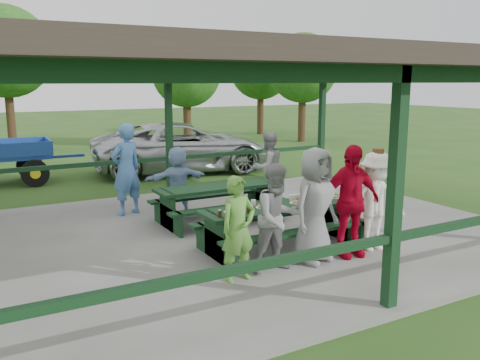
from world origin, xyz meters
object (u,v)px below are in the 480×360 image
contestant_red (350,201)px  picnic_table_near (280,221)px  picnic_table_far (219,199)px  spectator_blue (126,169)px  spectator_lblue (178,180)px  contestant_green (238,229)px  pickup_truck (183,147)px  spectator_grey (268,168)px  contestant_white_fedora (376,201)px  contestant_grey_left (278,218)px  contestant_grey_mid (315,205)px

contestant_red → picnic_table_near: bearing=138.2°
picnic_table_far → spectator_blue: size_ratio=1.31×
spectator_blue → spectator_lblue: bearing=133.1°
picnic_table_near → picnic_table_far: same height
contestant_green → contestant_red: size_ratio=0.83×
picnic_table_far → pickup_truck: pickup_truck is taller
spectator_grey → spectator_lblue: bearing=-9.2°
contestant_green → contestant_red: (2.07, 0.02, 0.16)m
picnic_table_far → contestant_white_fedora: contestant_white_fedora is taller
contestant_grey_left → contestant_grey_mid: (0.73, 0.06, 0.09)m
contestant_grey_mid → spectator_lblue: contestant_grey_mid is taller
spectator_lblue → picnic_table_far: bearing=117.7°
contestant_grey_left → spectator_grey: 4.38m
spectator_grey → pickup_truck: bearing=-98.4°
contestant_grey_mid → contestant_white_fedora: size_ratio=1.06×
contestant_grey_left → spectator_grey: bearing=59.3°
contestant_red → spectator_lblue: contestant_red is taller
contestant_red → spectator_grey: contestant_red is taller
contestant_grey_left → picnic_table_near: bearing=53.8°
contestant_white_fedora → spectator_lblue: bearing=130.8°
picnic_table_far → spectator_lblue: 1.12m
spectator_lblue → pickup_truck: size_ratio=0.25×
spectator_lblue → contestant_white_fedora: bearing=118.6°
picnic_table_near → contestant_red: 1.24m
contestant_grey_mid → pickup_truck: 9.20m
contestant_red → picnic_table_far: bearing=115.5°
spectator_grey → pickup_truck: size_ratio=0.29×
picnic_table_far → contestant_grey_mid: 2.87m
pickup_truck → contestant_green: bearing=171.3°
contestant_white_fedora → pickup_truck: bearing=101.0°
contestant_white_fedora → pickup_truck: size_ratio=0.30×
spectator_grey → spectator_blue: bearing=-17.6°
contestant_grey_left → spectator_grey: (2.20, 3.78, 0.02)m
contestant_green → pickup_truck: bearing=67.6°
picnic_table_far → pickup_truck: bearing=73.6°
contestant_grey_left → pickup_truck: (2.29, 9.13, -0.12)m
picnic_table_far → pickup_truck: size_ratio=0.44×
contestant_green → contestant_grey_mid: bearing=-1.2°
picnic_table_near → contestant_grey_mid: (0.10, -0.82, 0.43)m
contestant_grey_mid → pickup_truck: (1.56, 9.07, -0.21)m
picnic_table_near → spectator_lblue: spectator_lblue is taller
contestant_white_fedora → spectator_grey: contestant_white_fedora is taller
contestant_grey_left → pickup_truck: 9.41m
contestant_red → spectator_blue: 4.96m
picnic_table_near → contestant_grey_left: contestant_grey_left is taller
picnic_table_near → contestant_grey_mid: contestant_grey_mid is taller
picnic_table_near → contestant_grey_left: bearing=-125.7°
picnic_table_far → contestant_red: (0.93, -2.88, 0.45)m
contestant_red → spectator_blue: (-2.39, 4.35, 0.06)m
picnic_table_far → contestant_white_fedora: size_ratio=1.48×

